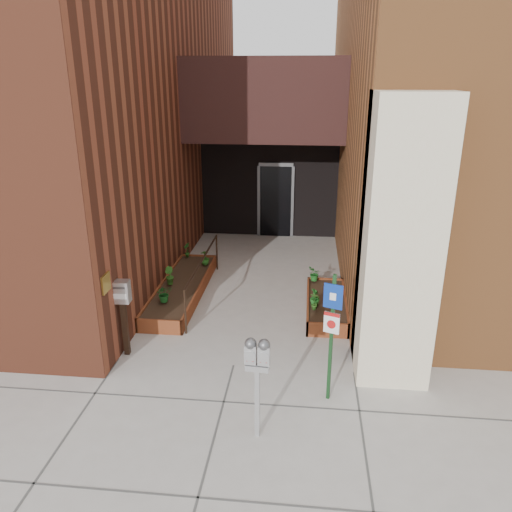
% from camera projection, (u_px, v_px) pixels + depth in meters
% --- Properties ---
extents(ground, '(80.00, 80.00, 0.00)m').
position_uv_depth(ground, '(233.00, 365.00, 8.38)').
color(ground, '#9E9991').
rests_on(ground, ground).
extents(architecture, '(20.00, 14.60, 10.00)m').
position_uv_depth(architecture, '(262.00, 59.00, 13.12)').
color(architecture, brown).
rests_on(architecture, ground).
extents(planter_left, '(0.90, 3.60, 0.30)m').
position_uv_depth(planter_left, '(182.00, 289.00, 11.01)').
color(planter_left, maroon).
rests_on(planter_left, ground).
extents(planter_right, '(0.80, 2.20, 0.30)m').
position_uv_depth(planter_right, '(326.00, 306.00, 10.23)').
color(planter_right, maroon).
rests_on(planter_right, ground).
extents(handrail, '(0.04, 3.34, 0.90)m').
position_uv_depth(handrail, '(203.00, 265.00, 10.70)').
color(handrail, black).
rests_on(handrail, ground).
extents(parking_meter, '(0.33, 0.16, 1.48)m').
position_uv_depth(parking_meter, '(257.00, 362.00, 6.38)').
color(parking_meter, '#A8A8AA').
rests_on(parking_meter, ground).
extents(sign_post, '(0.26, 0.11, 2.02)m').
position_uv_depth(sign_post, '(332.00, 325.00, 7.10)').
color(sign_post, '#143919').
rests_on(sign_post, ground).
extents(payment_dropbox, '(0.28, 0.22, 1.38)m').
position_uv_depth(payment_dropbox, '(123.00, 302.00, 8.39)').
color(payment_dropbox, black).
rests_on(payment_dropbox, ground).
extents(shrub_left_a, '(0.43, 0.43, 0.35)m').
position_uv_depth(shrub_left_a, '(164.00, 293.00, 9.98)').
color(shrub_left_a, '#164F1A').
rests_on(shrub_left_a, planter_left).
extents(shrub_left_b, '(0.30, 0.30, 0.39)m').
position_uv_depth(shrub_left_b, '(169.00, 276.00, 10.81)').
color(shrub_left_b, '#2B611B').
rests_on(shrub_left_b, planter_left).
extents(shrub_left_c, '(0.25, 0.25, 0.36)m').
position_uv_depth(shrub_left_c, '(205.00, 258.00, 11.92)').
color(shrub_left_c, '#205819').
rests_on(shrub_left_c, planter_left).
extents(shrub_left_d, '(0.27, 0.27, 0.37)m').
position_uv_depth(shrub_left_d, '(187.00, 250.00, 12.41)').
color(shrub_left_d, '#1D4F16').
rests_on(shrub_left_d, planter_left).
extents(shrub_right_a, '(0.22, 0.22, 0.35)m').
position_uv_depth(shrub_right_a, '(315.00, 297.00, 9.81)').
color(shrub_right_a, '#175018').
rests_on(shrub_right_a, planter_right).
extents(shrub_right_b, '(0.25, 0.25, 0.36)m').
position_uv_depth(shrub_right_b, '(315.00, 301.00, 9.63)').
color(shrub_right_b, '#265418').
rests_on(shrub_right_b, planter_right).
extents(shrub_right_c, '(0.33, 0.33, 0.32)m').
position_uv_depth(shrub_right_c, '(314.00, 274.00, 10.98)').
color(shrub_right_c, '#1C631F').
rests_on(shrub_right_c, planter_right).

